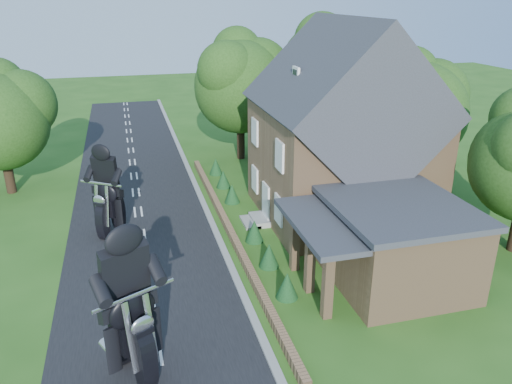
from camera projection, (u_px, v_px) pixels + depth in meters
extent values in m
plane|color=#255016|center=(149.00, 303.00, 19.36)|extent=(120.00, 120.00, 0.00)
cube|color=black|center=(149.00, 303.00, 19.35)|extent=(7.00, 80.00, 0.02)
cube|color=gray|center=(240.00, 288.00, 20.21)|extent=(0.30, 80.00, 0.12)
cube|color=#916C4A|center=(230.00, 231.00, 24.80)|extent=(0.30, 22.00, 0.40)
cube|color=#916C4A|center=(340.00, 161.00, 26.16)|extent=(8.00, 8.00, 6.00)
cube|color=#2C2E34|center=(344.00, 104.00, 25.05)|extent=(8.48, 8.64, 8.48)
cube|color=#916C4A|center=(386.00, 37.00, 24.35)|extent=(0.60, 0.90, 1.60)
cube|color=white|center=(296.00, 76.00, 23.87)|extent=(0.12, 0.80, 0.90)
cube|color=black|center=(295.00, 76.00, 23.85)|extent=(0.04, 0.55, 0.65)
cube|color=white|center=(266.00, 203.00, 25.90)|extent=(0.10, 1.10, 2.10)
cube|color=gray|center=(259.00, 220.00, 26.15)|extent=(0.80, 1.60, 0.30)
cube|color=gray|center=(250.00, 222.00, 26.06)|extent=(0.80, 1.60, 0.15)
cube|color=white|center=(279.00, 210.00, 23.72)|extent=(0.10, 1.10, 1.40)
cube|color=black|center=(278.00, 210.00, 23.72)|extent=(0.04, 0.92, 1.22)
cube|color=white|center=(255.00, 179.00, 27.67)|extent=(0.10, 1.10, 1.40)
cube|color=black|center=(255.00, 179.00, 27.67)|extent=(0.04, 0.92, 1.22)
cube|color=white|center=(280.00, 156.00, 22.73)|extent=(0.10, 1.10, 1.40)
cube|color=black|center=(279.00, 156.00, 22.72)|extent=(0.04, 0.92, 1.22)
cube|color=white|center=(255.00, 132.00, 26.67)|extent=(0.10, 1.10, 1.40)
cube|color=black|center=(254.00, 132.00, 26.67)|extent=(0.04, 0.92, 1.22)
cube|color=#916C4A|center=(395.00, 245.00, 20.45)|extent=(5.00, 5.60, 3.20)
cube|color=#2C2E34|center=(399.00, 206.00, 19.82)|extent=(5.30, 5.94, 0.24)
cube|color=#2C2E34|center=(326.00, 223.00, 19.21)|extent=(2.60, 5.32, 0.22)
cube|color=#916C4A|center=(328.00, 284.00, 18.02)|extent=(0.35, 0.35, 2.80)
cube|color=#916C4A|center=(310.00, 260.00, 19.64)|extent=(0.35, 0.35, 2.80)
cube|color=#916C4A|center=(295.00, 240.00, 21.25)|extent=(0.35, 0.35, 2.80)
cylinder|color=black|center=(413.00, 164.00, 30.40)|extent=(0.56, 0.56, 3.00)
sphere|color=#1E3F12|center=(419.00, 113.00, 29.23)|extent=(6.00, 6.00, 6.00)
sphere|color=#1E3F12|center=(435.00, 95.00, 29.77)|extent=(4.32, 4.32, 4.32)
sphere|color=#1E3F12|center=(414.00, 97.00, 27.73)|extent=(3.72, 3.72, 3.72)
sphere|color=#1E3F12|center=(414.00, 74.00, 29.56)|extent=(3.30, 3.30, 3.30)
cylinder|color=black|center=(327.00, 132.00, 36.42)|extent=(0.56, 0.56, 3.60)
sphere|color=#1E3F12|center=(330.00, 79.00, 35.02)|extent=(7.20, 7.20, 7.20)
sphere|color=#1E3F12|center=(348.00, 62.00, 35.66)|extent=(5.18, 5.18, 5.18)
sphere|color=#1E3F12|center=(320.00, 61.00, 33.22)|extent=(4.46, 4.46, 4.46)
sphere|color=#1E3F12|center=(325.00, 40.00, 35.41)|extent=(3.96, 3.96, 3.96)
cylinder|color=black|center=(244.00, 135.00, 35.91)|extent=(0.56, 0.56, 3.40)
sphere|color=#1E3F12|center=(244.00, 87.00, 34.63)|extent=(6.40, 6.40, 6.40)
sphere|color=#1E3F12|center=(262.00, 71.00, 35.20)|extent=(4.61, 4.61, 4.61)
sphere|color=#1E3F12|center=(231.00, 71.00, 33.03)|extent=(3.97, 3.97, 3.97)
sphere|color=#1E3F12|center=(241.00, 52.00, 34.97)|extent=(3.52, 3.52, 3.52)
cylinder|color=black|center=(12.00, 170.00, 29.72)|extent=(0.56, 0.56, 2.80)
sphere|color=#1E3F12|center=(3.00, 122.00, 28.63)|extent=(5.60, 5.60, 5.60)
sphere|color=#1E3F12|center=(26.00, 104.00, 29.13)|extent=(4.03, 4.03, 4.03)
sphere|color=#1E3F12|center=(2.00, 84.00, 28.94)|extent=(3.08, 3.08, 3.08)
cone|color=#103517|center=(287.00, 285.00, 19.53)|extent=(0.90, 0.90, 1.10)
cone|color=#103517|center=(269.00, 255.00, 21.77)|extent=(0.90, 0.90, 1.10)
cone|color=#103517|center=(254.00, 231.00, 24.02)|extent=(0.90, 0.90, 1.10)
cone|color=#103517|center=(232.00, 194.00, 28.50)|extent=(0.90, 0.90, 1.10)
cone|color=#103517|center=(223.00, 179.00, 30.75)|extent=(0.90, 0.90, 1.10)
cone|color=#103517|center=(216.00, 166.00, 32.99)|extent=(0.90, 0.90, 1.10)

